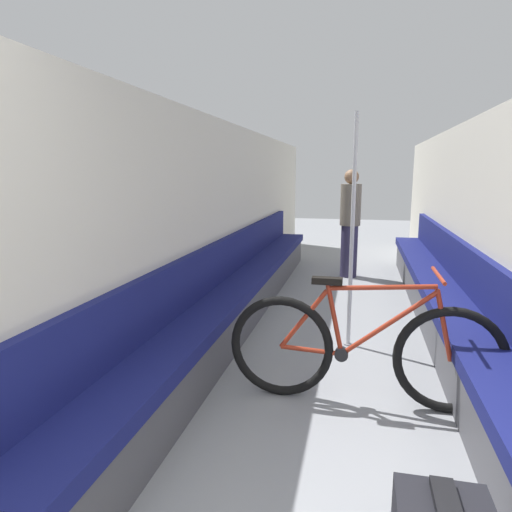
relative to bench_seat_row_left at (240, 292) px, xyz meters
name	(u,v)px	position (x,y,z in m)	size (l,w,h in m)	color
wall_left	(214,224)	(-0.24, -0.14, 0.73)	(0.10, 11.08, 2.07)	beige
wall_right	(484,231)	(2.27, -0.14, 0.73)	(0.10, 11.08, 2.07)	beige
bench_seat_row_left	(240,292)	(0.00, 0.00, 0.00)	(0.42, 6.84, 0.88)	#4C4C51
bench_seat_row_right	(446,304)	(2.04, 0.00, 0.00)	(0.42, 6.84, 0.88)	#4C4C51
bicycle	(362,351)	(1.25, -1.55, 0.08)	(1.82, 0.46, 0.93)	black
grab_pole_near	(352,236)	(1.14, -0.48, 0.69)	(0.08, 0.08, 2.05)	gray
passenger_standing	(350,222)	(1.06, 2.34, 0.52)	(0.30, 0.30, 1.59)	#332D4C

